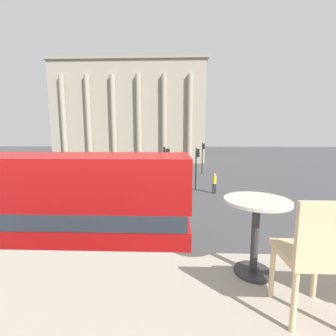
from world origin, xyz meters
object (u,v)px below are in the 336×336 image
object	(u,v)px
pedestrian_olive	(172,173)
traffic_light_far	(203,154)
double_decker_bus	(25,215)
plaza_building_left	(134,115)
cafe_dining_table	(256,220)
pedestrian_black	(49,195)
cafe_chair_0	(315,252)
pedestrian_yellow	(214,182)
traffic_light_mid	(197,163)
traffic_light_near	(166,174)

from	to	relation	value
pedestrian_olive	traffic_light_far	bearing A→B (deg)	-135.19
double_decker_bus	plaza_building_left	distance (m)	40.42
double_decker_bus	plaza_building_left	world-z (taller)	plaza_building_left
cafe_dining_table	pedestrian_black	xyz separation A→B (m)	(-8.87, 11.72, -2.96)
cafe_chair_0	pedestrian_yellow	distance (m)	17.32
plaza_building_left	pedestrian_olive	bearing A→B (deg)	-71.11
pedestrian_yellow	pedestrian_black	distance (m)	12.28
traffic_light_mid	double_decker_bus	bearing A→B (deg)	-116.87
cafe_dining_table	pedestrian_olive	xyz separation A→B (m)	(-1.05, 20.61, -3.00)
double_decker_bus	pedestrian_olive	world-z (taller)	double_decker_bus
plaza_building_left	pedestrian_yellow	world-z (taller)	plaza_building_left
cafe_chair_0	pedestrian_olive	xyz separation A→B (m)	(-1.26, 21.16, -2.98)
cafe_dining_table	pedestrian_yellow	distance (m)	16.81
plaza_building_left	traffic_light_near	xyz separation A→B (m)	(7.85, -34.24, -6.25)
cafe_chair_0	traffic_light_far	xyz separation A→B (m)	(2.51, 26.87, -1.40)
pedestrian_black	traffic_light_near	bearing A→B (deg)	167.42
traffic_light_near	cafe_chair_0	bearing A→B (deg)	-82.02
plaza_building_left	cafe_dining_table	bearing A→B (deg)	-78.34
cafe_chair_0	pedestrian_black	world-z (taller)	cafe_chair_0
cafe_chair_0	plaza_building_left	xyz separation A→B (m)	(-9.32, 44.75, 5.00)
plaza_building_left	pedestrian_black	world-z (taller)	plaza_building_left
cafe_dining_table	plaza_building_left	size ratio (longest dim) A/B	0.03
double_decker_bus	traffic_light_far	bearing A→B (deg)	77.49
traffic_light_near	pedestrian_olive	distance (m)	10.80
traffic_light_near	traffic_light_far	distance (m)	16.84
pedestrian_olive	pedestrian_black	xyz separation A→B (m)	(-7.82, -8.89, 0.04)
double_decker_bus	cafe_dining_table	xyz separation A→B (m)	(5.40, -4.49, 1.65)
cafe_dining_table	pedestrian_olive	size ratio (longest dim) A/B	0.43
pedestrian_yellow	pedestrian_black	size ratio (longest dim) A/B	0.96
pedestrian_black	traffic_light_far	bearing A→B (deg)	-127.92
cafe_chair_0	cafe_dining_table	bearing A→B (deg)	102.55
pedestrian_yellow	pedestrian_black	world-z (taller)	pedestrian_black
cafe_dining_table	traffic_light_far	bearing A→B (deg)	84.10
plaza_building_left	traffic_light_near	size ratio (longest dim) A/B	6.59
plaza_building_left	traffic_light_near	distance (m)	35.68
plaza_building_left	pedestrian_black	bearing A→B (deg)	-89.56
double_decker_bus	pedestrian_olive	xyz separation A→B (m)	(4.36, 16.12, -1.35)
cafe_chair_0	pedestrian_black	size ratio (longest dim) A/B	0.52
plaza_building_left	pedestrian_yellow	xyz separation A→B (m)	(11.62, -27.85, -7.98)
cafe_dining_table	pedestrian_yellow	bearing A→B (deg)	81.30
traffic_light_mid	traffic_light_far	bearing A→B (deg)	79.87
cafe_dining_table	double_decker_bus	bearing A→B (deg)	140.28
double_decker_bus	traffic_light_near	distance (m)	6.86
plaza_building_left	traffic_light_mid	size ratio (longest dim) A/B	7.35
cafe_chair_0	traffic_light_far	size ratio (longest dim) A/B	0.23
cafe_dining_table	cafe_chair_0	world-z (taller)	cafe_chair_0
plaza_building_left	pedestrian_olive	size ratio (longest dim) A/B	16.22
cafe_chair_0	pedestrian_black	distance (m)	15.55
cafe_dining_table	plaza_building_left	bearing A→B (deg)	101.66
cafe_chair_0	traffic_light_mid	world-z (taller)	cafe_chair_0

